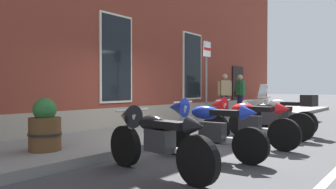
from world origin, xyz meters
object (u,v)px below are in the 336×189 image
(motorcycle_black_sport, at_px, (153,137))
(barrel_planter, at_px, (45,128))
(motorcycle_black_naked, at_px, (269,120))
(motorcycle_silver_touring, at_px, (284,113))
(pedestrian_striped_shirt, at_px, (240,93))
(motorcycle_blue_sport, at_px, (206,126))
(motorcycle_red_sport, at_px, (244,120))
(pedestrian_tan_coat, at_px, (225,93))
(parking_sign, at_px, (207,71))

(motorcycle_black_sport, xyz_separation_m, barrel_planter, (-0.45, 2.10, 0.02))
(motorcycle_black_naked, bearing_deg, motorcycle_silver_touring, -0.01)
(motorcycle_silver_touring, height_order, pedestrian_striped_shirt, pedestrian_striped_shirt)
(motorcycle_blue_sport, height_order, motorcycle_red_sport, motorcycle_blue_sport)
(motorcycle_silver_touring, relative_size, pedestrian_tan_coat, 1.21)
(motorcycle_black_naked, xyz_separation_m, barrel_planter, (-4.67, 2.22, 0.08))
(motorcycle_blue_sport, relative_size, motorcycle_black_naked, 1.00)
(pedestrian_tan_coat, distance_m, parking_sign, 3.32)
(motorcycle_blue_sport, xyz_separation_m, motorcycle_red_sport, (1.51, -0.03, -0.01))
(motorcycle_silver_touring, distance_m, barrel_planter, 6.27)
(pedestrian_tan_coat, height_order, barrel_planter, pedestrian_tan_coat)
(motorcycle_silver_touring, relative_size, parking_sign, 0.81)
(motorcycle_blue_sport, relative_size, pedestrian_tan_coat, 1.25)
(motorcycle_black_sport, height_order, motorcycle_blue_sport, motorcycle_blue_sport)
(pedestrian_striped_shirt, relative_size, parking_sign, 0.66)
(pedestrian_tan_coat, bearing_deg, motorcycle_red_sport, -147.94)
(motorcycle_silver_touring, bearing_deg, motorcycle_blue_sport, 179.10)
(motorcycle_silver_touring, bearing_deg, pedestrian_tan_coat, 53.78)
(parking_sign, bearing_deg, pedestrian_tan_coat, 18.66)
(motorcycle_silver_touring, height_order, parking_sign, parking_sign)
(motorcycle_blue_sport, bearing_deg, pedestrian_striped_shirt, 20.73)
(motorcycle_red_sport, relative_size, motorcycle_silver_touring, 1.08)
(motorcycle_black_sport, bearing_deg, motorcycle_red_sport, -1.79)
(parking_sign, bearing_deg, motorcycle_black_naked, -99.04)
(pedestrian_tan_coat, relative_size, pedestrian_striped_shirt, 1.01)
(motorcycle_red_sport, bearing_deg, pedestrian_tan_coat, 32.06)
(motorcycle_blue_sport, relative_size, motorcycle_silver_touring, 1.03)
(motorcycle_red_sport, xyz_separation_m, barrel_planter, (-3.32, 2.19, -0.01))
(pedestrian_striped_shirt, bearing_deg, motorcycle_blue_sport, -159.27)
(motorcycle_black_naked, distance_m, pedestrian_striped_shirt, 5.00)
(motorcycle_silver_touring, xyz_separation_m, pedestrian_tan_coat, (2.20, 3.00, 0.53))
(pedestrian_tan_coat, xyz_separation_m, barrel_planter, (-8.07, -0.78, -0.53))
(pedestrian_striped_shirt, relative_size, barrel_planter, 1.80)
(motorcycle_black_naked, distance_m, motorcycle_silver_touring, 1.20)
(motorcycle_blue_sport, distance_m, barrel_planter, 2.81)
(motorcycle_black_sport, height_order, pedestrian_striped_shirt, pedestrian_striped_shirt)
(motorcycle_black_naked, relative_size, barrel_planter, 2.28)
(motorcycle_red_sport, bearing_deg, pedestrian_striped_shirt, 26.05)
(motorcycle_red_sport, bearing_deg, motorcycle_black_sport, 178.21)
(motorcycle_blue_sport, distance_m, parking_sign, 3.89)
(pedestrian_tan_coat, bearing_deg, motorcycle_black_naked, -138.49)
(motorcycle_black_sport, relative_size, parking_sign, 0.87)
(motorcycle_blue_sport, xyz_separation_m, pedestrian_tan_coat, (6.27, 2.94, 0.51))
(motorcycle_black_sport, xyz_separation_m, motorcycle_silver_touring, (5.42, -0.12, 0.03))
(motorcycle_black_naked, bearing_deg, barrel_planter, 154.57)
(motorcycle_red_sport, height_order, pedestrian_tan_coat, pedestrian_tan_coat)
(motorcycle_black_naked, bearing_deg, pedestrian_tan_coat, 41.51)
(motorcycle_blue_sport, height_order, pedestrian_tan_coat, pedestrian_tan_coat)
(motorcycle_blue_sport, bearing_deg, motorcycle_silver_touring, -0.90)
(pedestrian_tan_coat, bearing_deg, motorcycle_black_sport, -159.26)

